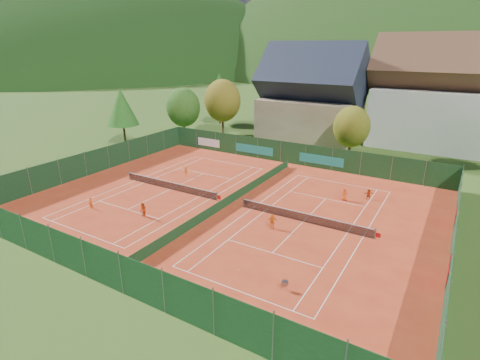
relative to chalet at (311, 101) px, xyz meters
name	(u,v)px	position (x,y,z in m)	size (l,w,h in m)	color
ground	(230,204)	(3.00, -30.00, -6.64)	(600.00, 600.00, 0.00)	#305019
clay_pad	(230,204)	(3.00, -30.00, -6.62)	(40.00, 32.00, 0.01)	#B4341A
court_markings_left	(170,189)	(-5.00, -30.00, -6.61)	(11.03, 23.83, 0.00)	white
court_markings_right	(303,222)	(11.00, -30.00, -6.61)	(11.03, 23.83, 0.00)	white
tennis_net_left	(171,185)	(-4.85, -30.00, -6.12)	(13.30, 0.10, 1.02)	#59595B
tennis_net_right	(305,217)	(11.15, -30.00, -6.12)	(13.30, 0.10, 1.02)	#59595B
court_divider	(230,199)	(3.00, -30.00, -6.12)	(0.03, 28.80, 1.00)	#163C1D
fence_north	(290,153)	(2.54, -14.01, -5.16)	(40.00, 0.10, 3.00)	#163C1C
fence_south	(102,266)	(3.00, -46.00, -5.12)	(40.00, 0.04, 3.00)	#163D1D
fence_west	(97,161)	(-17.00, -30.00, -5.12)	(0.04, 32.00, 3.00)	#14371B
fence_east	(453,240)	(23.00, -29.95, -5.14)	(0.09, 32.00, 3.00)	#163D23
chalet	(311,101)	(0.00, 0.00, 0.00)	(16.20, 12.00, 16.00)	tan
hotel_block_a	(444,100)	(19.00, 6.00, 0.76)	(21.60, 11.00, 17.25)	silver
tree_west_front	(183,107)	(-19.00, -10.00, -1.23)	(5.72, 5.72, 8.69)	#4B311A
tree_west_mid	(222,101)	(-15.00, -4.00, -0.56)	(6.44, 6.44, 9.78)	#472819
tree_west_back	(219,90)	(-21.00, 4.00, 0.11)	(5.60, 5.60, 10.00)	#4C311B
tree_center	(352,127)	(9.00, -8.00, -1.91)	(5.01, 5.01, 7.60)	#4A2C1A
tree_west_side	(122,107)	(-25.00, -18.00, -0.56)	(5.04, 5.04, 9.00)	#462E19
mountain_backdrop	(477,141)	(31.54, 203.48, -46.26)	(820.00, 530.00, 242.00)	black
ball_hopper	(285,283)	(13.78, -40.21, -6.07)	(0.34, 0.34, 0.80)	slate
loose_ball_0	(92,207)	(-8.40, -37.89, -6.59)	(0.07, 0.07, 0.07)	#CCD833
loose_ball_1	(238,270)	(9.92, -39.78, -6.59)	(0.07, 0.07, 0.07)	#CCD833
loose_ball_2	(235,200)	(3.01, -28.95, -6.59)	(0.07, 0.07, 0.07)	#CCD833
player_left_near	(91,203)	(-8.19, -38.12, -6.02)	(0.44, 0.29, 1.21)	#E55814
player_left_mid	(143,210)	(-2.34, -36.88, -5.88)	(0.73, 0.57, 1.50)	#E64814
player_left_far	(186,171)	(-6.42, -25.33, -6.04)	(0.76, 0.44, 1.17)	#D95E13
player_right_near	(272,221)	(9.11, -32.68, -5.91)	(0.84, 0.35, 1.44)	orange
player_right_far_a	(344,194)	(12.76, -23.02, -5.94)	(0.67, 0.44, 1.38)	#EC5015
player_right_far_b	(369,194)	(14.88, -21.42, -6.03)	(1.10, 0.35, 1.19)	#CC4212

